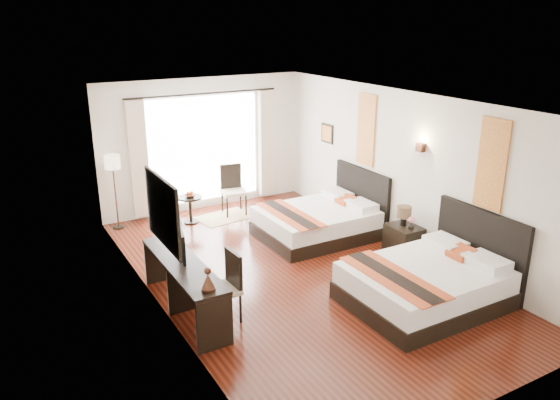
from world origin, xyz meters
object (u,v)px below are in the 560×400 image
nightstand (404,241)px  fruit_bowl (190,196)px  bed_far (321,220)px  desk_chair (223,300)px  vase (411,229)px  television (177,242)px  side_table (190,210)px  floor_lamp (113,167)px  table_lamp (404,213)px  bed_near (429,282)px  window_chair (234,199)px  console_desk (184,287)px

nightstand → fruit_bowl: 4.27m
bed_far → desk_chair: (-2.86, -1.87, -0.01)m
vase → television: bearing=172.5°
side_table → floor_lamp: bearing=161.7°
desk_chair → floor_lamp: floor_lamp is taller
table_lamp → television: television is taller
desk_chair → floor_lamp: bearing=-87.2°
vase → floor_lamp: bearing=134.9°
television → desk_chair: television is taller
vase → television: 3.99m
bed_near → floor_lamp: floor_lamp is taller
table_lamp → vase: bearing=-93.4°
bed_near → floor_lamp: 6.20m
vase → side_table: vase is taller
television → fruit_bowl: size_ratio=3.51×
bed_far → table_lamp: bed_far is taller
nightstand → window_chair: bearing=115.3°
table_lamp → television: bearing=175.5°
nightstand → fruit_bowl: (-2.62, 3.35, 0.30)m
fruit_bowl → window_chair: size_ratio=0.21×
desk_chair → floor_lamp: size_ratio=0.66×
table_lamp → desk_chair: bearing=-173.3°
fruit_bowl → floor_lamp: bearing=160.5°
television → floor_lamp: 3.48m
window_chair → table_lamp: bearing=35.3°
console_desk → floor_lamp: size_ratio=1.49×
bed_far → floor_lamp: bearing=144.3°
bed_near → side_table: (-1.85, 4.78, -0.05)m
bed_far → fruit_bowl: (-1.89, 1.85, 0.27)m
vase → side_table: 4.41m
television → side_table: (1.32, 3.02, -0.69)m
nightstand → fruit_bowl: bearing=128.1°
nightstand → side_table: nightstand is taller
television → table_lamp: bearing=-77.9°
floor_lamp → fruit_bowl: (1.35, -0.48, -0.67)m
bed_near → console_desk: 3.53m
bed_near → window_chair: 4.93m
desk_chair → fruit_bowl: desk_chair is taller
bed_far → console_desk: bed_far is taller
bed_far → television: bed_far is taller
table_lamp → window_chair: bearing=115.7°
floor_lamp → side_table: 1.72m
console_desk → window_chair: size_ratio=2.13×
console_desk → television: 0.64m
bed_near → side_table: bearing=111.1°
table_lamp → side_table: (-2.63, 3.33, -0.50)m
floor_lamp → console_desk: bearing=-89.8°
table_lamp → side_table: table_lamp is taller
console_desk → side_table: bearing=67.7°
nightstand → side_table: 4.28m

